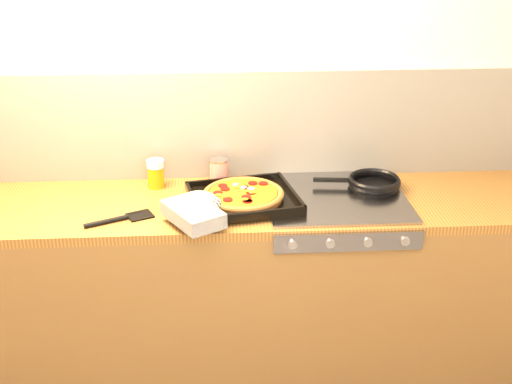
{
  "coord_description": "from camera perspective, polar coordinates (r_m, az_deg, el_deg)",
  "views": [
    {
      "loc": [
        -0.06,
        -1.42,
        2.05
      ],
      "look_at": [
        0.1,
        1.08,
        0.95
      ],
      "focal_mm": 45.0,
      "sensor_mm": 36.0,
      "label": 1
    }
  ],
  "objects": [
    {
      "name": "room_shell",
      "position": [
        2.95,
        -2.33,
        5.91
      ],
      "size": [
        3.2,
        3.2,
        3.2
      ],
      "color": "white",
      "rests_on": "ground"
    },
    {
      "name": "counter_run",
      "position": [
        2.99,
        -1.95,
        -8.7
      ],
      "size": [
        3.2,
        0.62,
        0.9
      ],
      "color": "brown",
      "rests_on": "ground"
    },
    {
      "name": "stovetop",
      "position": [
        2.82,
        7.09,
        -0.49
      ],
      "size": [
        0.6,
        0.56,
        0.02
      ],
      "primitive_type": "cube",
      "color": "gray",
      "rests_on": "counter_run"
    },
    {
      "name": "pizza_on_tray",
      "position": [
        2.68,
        -2.4,
        -0.69
      ],
      "size": [
        0.6,
        0.59,
        0.08
      ],
      "color": "black",
      "rests_on": "stovetop"
    },
    {
      "name": "frying_pan",
      "position": [
        2.92,
        10.36,
        0.84
      ],
      "size": [
        0.4,
        0.26,
        0.04
      ],
      "color": "black",
      "rests_on": "stovetop"
    },
    {
      "name": "tomato_can",
      "position": [
        2.93,
        -3.29,
        1.8
      ],
      "size": [
        0.11,
        0.11,
        0.12
      ],
      "color": "maroon",
      "rests_on": "counter_run"
    },
    {
      "name": "juice_glass",
      "position": [
        2.93,
        -8.9,
        1.64
      ],
      "size": [
        0.1,
        0.1,
        0.13
      ],
      "color": "orange",
      "rests_on": "counter_run"
    },
    {
      "name": "wooden_spoon",
      "position": [
        2.97,
        -0.65,
        1.12
      ],
      "size": [
        0.3,
        0.08,
        0.02
      ],
      "color": "olive",
      "rests_on": "counter_run"
    },
    {
      "name": "black_spatula",
      "position": [
        2.66,
        -11.96,
        -2.36
      ],
      "size": [
        0.28,
        0.17,
        0.02
      ],
      "color": "black",
      "rests_on": "counter_run"
    }
  ]
}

